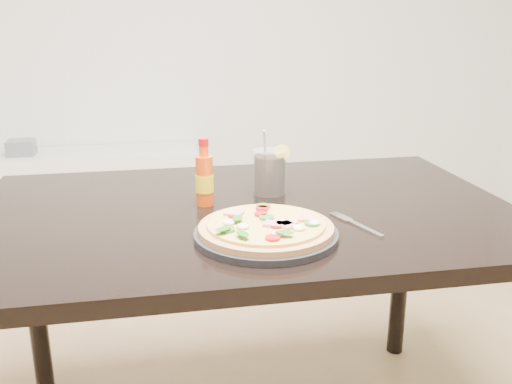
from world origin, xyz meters
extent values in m
plane|color=white|center=(0.00, 2.25, 1.30)|extent=(4.00, 0.00, 4.00)
cube|color=black|center=(-0.12, 0.21, 0.73)|extent=(1.40, 0.90, 0.04)
cylinder|color=black|center=(-0.76, 0.60, 0.35)|extent=(0.06, 0.06, 0.71)
cylinder|color=black|center=(0.52, 0.60, 0.35)|extent=(0.06, 0.06, 0.71)
cylinder|color=black|center=(-0.11, 0.00, 0.76)|extent=(0.33, 0.33, 0.02)
cylinder|color=tan|center=(-0.11, 0.00, 0.77)|extent=(0.30, 0.30, 0.01)
cylinder|color=#D6BC5D|center=(-0.11, 0.00, 0.78)|extent=(0.27, 0.27, 0.01)
cube|color=#DA8A88|center=(-0.07, -0.02, 0.79)|extent=(0.05, 0.05, 0.01)
cube|color=#DA8A88|center=(-0.10, -0.02, 0.79)|extent=(0.05, 0.05, 0.01)
cube|color=#DA8A88|center=(-0.18, 0.06, 0.79)|extent=(0.05, 0.05, 0.01)
cube|color=#DA8A88|center=(-0.07, -0.04, 0.79)|extent=(0.05, 0.05, 0.01)
cube|color=#DA8A88|center=(-0.02, 0.00, 0.79)|extent=(0.05, 0.04, 0.01)
cylinder|color=#B31315|center=(-0.12, -0.10, 0.79)|extent=(0.03, 0.03, 0.01)
cylinder|color=#B31315|center=(-0.17, 0.05, 0.79)|extent=(0.03, 0.03, 0.01)
cylinder|color=#B31315|center=(-0.11, 0.05, 0.79)|extent=(0.03, 0.03, 0.01)
cylinder|color=#B31315|center=(-0.10, 0.09, 0.79)|extent=(0.03, 0.03, 0.01)
cylinder|color=#B31315|center=(-0.09, -0.03, 0.79)|extent=(0.03, 0.03, 0.01)
cylinder|color=#317627|center=(-0.10, 0.10, 0.79)|extent=(0.03, 0.03, 0.01)
cylinder|color=#317627|center=(-0.01, -0.04, 0.79)|extent=(0.03, 0.03, 0.01)
cylinder|color=#317627|center=(-0.20, -0.04, 0.79)|extent=(0.03, 0.03, 0.01)
cylinder|color=#317627|center=(-0.11, 0.02, 0.79)|extent=(0.03, 0.03, 0.01)
ellipsoid|color=white|center=(-0.01, -0.04, 0.79)|extent=(0.03, 0.03, 0.01)
ellipsoid|color=white|center=(-0.10, -0.08, 0.79)|extent=(0.03, 0.03, 0.01)
ellipsoid|color=white|center=(-0.17, -0.03, 0.79)|extent=(0.03, 0.03, 0.01)
ellipsoid|color=white|center=(-0.20, 0.01, 0.79)|extent=(0.03, 0.03, 0.01)
ellipsoid|color=white|center=(-0.05, -0.06, 0.79)|extent=(0.03, 0.03, 0.01)
ellipsoid|color=#1A6919|center=(-0.18, -0.08, 0.80)|extent=(0.03, 0.05, 0.00)
ellipsoid|color=#1A6919|center=(-0.17, 0.01, 0.80)|extent=(0.04, 0.05, 0.00)
ellipsoid|color=#1A6919|center=(-0.22, -0.05, 0.80)|extent=(0.05, 0.04, 0.00)
ellipsoid|color=#1A6919|center=(-0.09, -0.09, 0.80)|extent=(0.05, 0.03, 0.00)
cylinder|color=#E8470D|center=(-0.22, 0.26, 0.82)|extent=(0.05, 0.05, 0.13)
cylinder|color=yellow|center=(-0.22, 0.26, 0.81)|extent=(0.05, 0.05, 0.05)
cylinder|color=#E8470D|center=(-0.22, 0.26, 0.90)|extent=(0.02, 0.02, 0.03)
cylinder|color=red|center=(-0.22, 0.26, 0.92)|extent=(0.03, 0.03, 0.02)
cylinder|color=black|center=(-0.03, 0.33, 0.80)|extent=(0.09, 0.09, 0.11)
cylinder|color=silver|center=(-0.03, 0.33, 0.81)|extent=(0.10, 0.10, 0.12)
cylinder|color=#F2E059|center=(0.00, 0.31, 0.87)|extent=(0.04, 0.01, 0.04)
cylinder|color=#B2B2B7|center=(-0.04, 0.34, 0.85)|extent=(0.03, 0.06, 0.17)
cube|color=silver|center=(0.13, 0.00, 0.75)|extent=(0.05, 0.12, 0.00)
cube|color=silver|center=(0.10, 0.08, 0.75)|extent=(0.04, 0.05, 0.00)
cube|color=silver|center=(0.08, 0.11, 0.75)|extent=(0.01, 0.03, 0.00)
cube|color=silver|center=(0.09, 0.11, 0.75)|extent=(0.01, 0.03, 0.00)
cube|color=silver|center=(0.10, 0.11, 0.75)|extent=(0.01, 0.03, 0.00)
cube|color=silver|center=(0.10, 0.11, 0.75)|extent=(0.01, 0.03, 0.00)
cube|color=white|center=(-0.80, 2.07, 0.25)|extent=(1.40, 0.34, 0.50)
cube|color=slate|center=(-1.05, 2.05, 0.51)|extent=(0.14, 0.12, 0.01)
cube|color=slate|center=(-1.05, 2.05, 0.52)|extent=(0.14, 0.12, 0.01)
cube|color=slate|center=(-1.05, 2.05, 0.53)|extent=(0.14, 0.12, 0.01)
cube|color=slate|center=(-1.05, 2.05, 0.54)|extent=(0.14, 0.12, 0.01)
cube|color=slate|center=(-1.05, 2.05, 0.55)|extent=(0.14, 0.12, 0.01)
cube|color=slate|center=(-1.05, 2.05, 0.56)|extent=(0.14, 0.12, 0.01)
cube|color=slate|center=(-1.05, 2.05, 0.57)|extent=(0.14, 0.12, 0.01)
cube|color=slate|center=(-1.05, 2.05, 0.58)|extent=(0.14, 0.12, 0.01)
camera|label=1|loc=(-0.36, -1.18, 1.23)|focal=40.00mm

